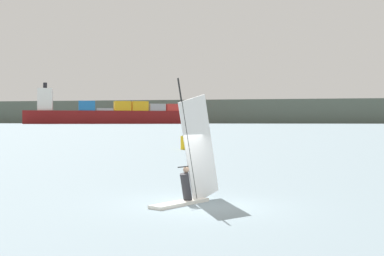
{
  "coord_description": "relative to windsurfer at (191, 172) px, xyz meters",
  "views": [
    {
      "loc": [
        5.88,
        -17.15,
        3.0
      ],
      "look_at": [
        -5.85,
        14.93,
        2.54
      ],
      "focal_mm": 48.59,
      "sensor_mm": 36.0,
      "label": 1
    }
  ],
  "objects": [
    {
      "name": "distant_headland",
      "position": [
        -279.24,
        821.98,
        13.76
      ],
      "size": [
        672.33,
        555.02,
        29.82
      ],
      "primitive_type": "cube",
      "rotation": [
        0.0,
        0.0,
        0.15
      ],
      "color": "#4C564C",
      "rests_on": "ground_plane"
    },
    {
      "name": "cargo_ship",
      "position": [
        -266.25,
        475.71,
        9.64
      ],
      "size": [
        165.23,
        118.45,
        43.13
      ],
      "rotation": [
        0.0,
        0.0,
        0.58
      ],
      "color": "maroon",
      "rests_on": "ground_plane"
    },
    {
      "name": "windsurfer",
      "position": [
        0.0,
        0.0,
        0.0
      ],
      "size": [
        1.5,
        3.55,
        4.59
      ],
      "rotation": [
        0.0,
        0.0,
        4.38
      ],
      "color": "white",
      "rests_on": "ground_plane"
    },
    {
      "name": "channel_buoy",
      "position": [
        -12.78,
        33.05,
        -0.29
      ],
      "size": [
        0.99,
        0.99,
        1.94
      ],
      "color": "yellow",
      "rests_on": "ground_plane"
    },
    {
      "name": "ground_plane",
      "position": [
        0.68,
        -0.62,
        -1.15
      ],
      "size": [
        4000.0,
        4000.0,
        0.0
      ],
      "primitive_type": "plane",
      "color": "gray"
    }
  ]
}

